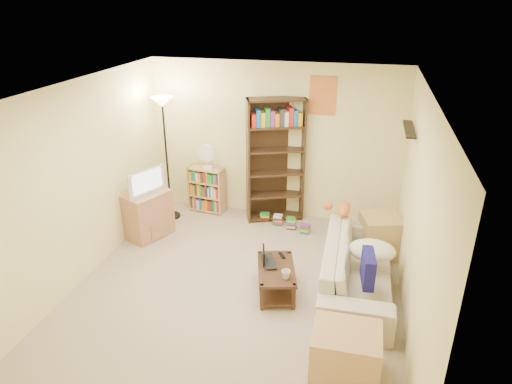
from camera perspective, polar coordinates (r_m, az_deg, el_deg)
room at (r=5.12m, az=-2.63°, el=2.98°), size 4.50×4.54×2.52m
sofa at (r=5.87m, az=12.57°, el=-9.09°), size 2.15×0.89×0.62m
navy_pillow at (r=5.33m, az=13.82°, el=-9.25°), size 0.17×0.42×0.37m
cream_blanket at (r=5.80m, az=14.29°, el=-7.11°), size 0.57×0.41×0.24m
tabby_cat at (r=6.39m, az=10.61°, el=-1.99°), size 0.49×0.18×0.17m
coffee_table at (r=5.71m, az=2.53°, el=-10.58°), size 0.63×0.88×0.35m
laptop at (r=5.73m, az=2.12°, el=-8.62°), size 0.55×0.52×0.03m
laptop_screen at (r=5.68m, az=0.97°, el=-7.86°), size 0.08×0.26×0.18m
mug at (r=5.43m, az=3.74°, el=-10.24°), size 0.18×0.18×0.10m
tv_remote at (r=5.86m, az=3.27°, el=-7.93°), size 0.11×0.14×0.02m
tv_stand at (r=7.09m, az=-13.43°, el=-2.70°), size 0.70×0.80×0.71m
television at (r=6.88m, az=-13.85°, el=1.34°), size 0.71×0.57×0.37m
tall_bookshelf at (r=7.17m, az=2.44°, el=4.27°), size 0.94×0.60×1.99m
short_bookshelf at (r=7.71m, az=-6.18°, el=0.29°), size 0.63×0.32×0.78m
desk_fan at (r=7.43m, az=-6.19°, el=4.53°), size 0.28×0.16×0.42m
floor_lamp at (r=7.19m, az=-11.46°, el=8.40°), size 0.34×0.34×2.00m
side_table at (r=6.67m, az=15.18°, el=-5.27°), size 0.64×0.64×0.59m
end_cabinet at (r=4.69m, az=11.09°, el=-19.28°), size 0.64×0.54×0.53m
book_stacks at (r=7.27m, az=3.68°, el=-3.78°), size 0.85×0.40×0.19m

